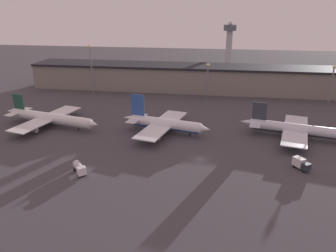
{
  "coord_description": "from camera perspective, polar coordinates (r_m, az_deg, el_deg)",
  "views": [
    {
      "loc": [
        4.7,
        -100.19,
        49.17
      ],
      "look_at": [
        -13.26,
        14.79,
        6.0
      ],
      "focal_mm": 35.0,
      "sensor_mm": 36.0,
      "label": 1
    }
  ],
  "objects": [
    {
      "name": "service_vehicle_0",
      "position": [
        112.56,
        22.13,
        -6.06
      ],
      "size": [
        5.27,
        5.97,
        3.59
      ],
      "rotation": [
        0.0,
        0.0,
        -0.93
      ],
      "color": "#282D38",
      "rests_on": "ground"
    },
    {
      "name": "lamp_post_1",
      "position": [
        181.28,
        6.9,
        8.67
      ],
      "size": [
        1.8,
        1.8,
        19.66
      ],
      "color": "slate",
      "rests_on": "ground"
    },
    {
      "name": "service_vehicle_3",
      "position": [
        105.63,
        -15.19,
        -7.06
      ],
      "size": [
        6.27,
        6.88,
        3.15
      ],
      "rotation": [
        0.0,
        0.0,
        -0.88
      ],
      "color": "white",
      "rests_on": "ground"
    },
    {
      "name": "control_tower",
      "position": [
        247.37,
        10.59,
        13.87
      ],
      "size": [
        9.0,
        9.0,
        38.75
      ],
      "color": "#99999E",
      "rests_on": "ground"
    },
    {
      "name": "lamp_post_2",
      "position": [
        190.17,
        26.69,
        7.32
      ],
      "size": [
        1.8,
        1.8,
        20.33
      ],
      "color": "slate",
      "rests_on": "ground"
    },
    {
      "name": "lamp_post_0",
      "position": [
        194.09,
        -13.22,
        10.5
      ],
      "size": [
        1.8,
        1.8,
        28.36
      ],
      "color": "slate",
      "rests_on": "ground"
    },
    {
      "name": "airplane_1",
      "position": [
        149.08,
        -19.91,
        1.3
      ],
      "size": [
        47.82,
        37.57,
        12.58
      ],
      "rotation": [
        0.0,
        0.0,
        -0.23
      ],
      "color": "white",
      "rests_on": "ground"
    },
    {
      "name": "ground",
      "position": [
        111.71,
        5.59,
        -5.87
      ],
      "size": [
        600.0,
        600.0,
        0.0
      ],
      "primitive_type": "plane",
      "color": "#423F44"
    },
    {
      "name": "airplane_2",
      "position": [
        132.87,
        -0.61,
        0.37
      ],
      "size": [
        37.91,
        37.44,
        14.85
      ],
      "rotation": [
        0.0,
        0.0,
        -0.23
      ],
      "color": "white",
      "rests_on": "ground"
    },
    {
      "name": "airplane_3",
      "position": [
        137.01,
        21.88,
        -0.6
      ],
      "size": [
        46.0,
        37.09,
        12.98
      ],
      "rotation": [
        0.0,
        0.0,
        -0.23
      ],
      "color": "silver",
      "rests_on": "ground"
    },
    {
      "name": "terminal_building",
      "position": [
        200.03,
        7.42,
        8.22
      ],
      "size": [
        216.83,
        23.67,
        15.33
      ],
      "color": "gray",
      "rests_on": "ground"
    }
  ]
}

